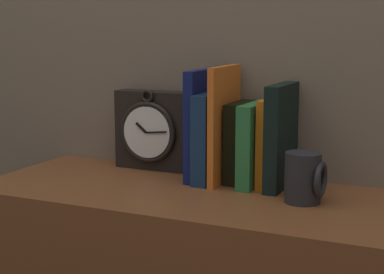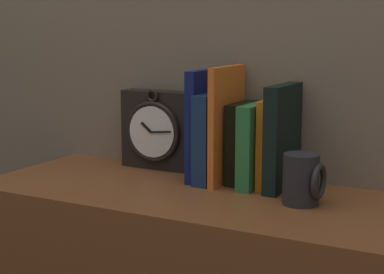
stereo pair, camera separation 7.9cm
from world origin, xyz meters
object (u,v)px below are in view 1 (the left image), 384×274
at_px(book_slot1_navy, 212,137).
at_px(book_slot5_orange, 270,142).
at_px(book_slot4_green, 255,144).
at_px(mug, 305,178).
at_px(book_slot6_black, 281,136).
at_px(book_slot0_navy, 201,125).
at_px(book_slot2_orange, 224,125).
at_px(clock, 153,130).
at_px(book_slot3_black, 241,142).

xyz_separation_m(book_slot1_navy, book_slot5_orange, (0.13, 0.01, -0.00)).
relative_size(book_slot4_green, mug, 1.80).
height_order(book_slot6_black, mug, book_slot6_black).
relative_size(book_slot0_navy, book_slot5_orange, 1.30).
relative_size(book_slot2_orange, book_slot5_orange, 1.36).
height_order(book_slot2_orange, book_slot4_green, book_slot2_orange).
xyz_separation_m(clock, book_slot2_orange, (0.20, -0.05, 0.03)).
xyz_separation_m(clock, mug, (0.41, -0.14, -0.04)).
xyz_separation_m(book_slot3_black, book_slot6_black, (0.10, -0.02, 0.02)).
bearing_deg(mug, book_slot5_orange, 135.32).
bearing_deg(book_slot3_black, book_slot5_orange, -3.40).
xyz_separation_m(book_slot5_orange, mug, (0.11, -0.11, -0.04)).
bearing_deg(clock, book_slot5_orange, -6.02).
height_order(book_slot2_orange, book_slot3_black, book_slot2_orange).
distance_m(book_slot4_green, book_slot5_orange, 0.03).
bearing_deg(mug, clock, 161.52).
distance_m(book_slot2_orange, book_slot5_orange, 0.11).
bearing_deg(book_slot0_navy, book_slot2_orange, -6.94).
height_order(clock, book_slot1_navy, book_slot1_navy).
distance_m(book_slot5_orange, book_slot6_black, 0.04).
distance_m(book_slot3_black, book_slot4_green, 0.04).
xyz_separation_m(book_slot0_navy, mug, (0.27, -0.10, -0.07)).
bearing_deg(book_slot2_orange, book_slot3_black, 31.43).
relative_size(book_slot3_black, book_slot6_black, 0.80).
bearing_deg(book_slot5_orange, clock, 173.98).
xyz_separation_m(book_slot2_orange, book_slot6_black, (0.13, 0.00, -0.02)).
bearing_deg(book_slot2_orange, book_slot1_navy, 176.91).
relative_size(book_slot0_navy, mug, 2.47).
distance_m(book_slot0_navy, book_slot4_green, 0.13).
bearing_deg(book_slot2_orange, book_slot0_navy, 173.06).
distance_m(book_slot0_navy, mug, 0.29).
distance_m(book_slot3_black, mug, 0.21).
bearing_deg(book_slot6_black, book_slot0_navy, 178.80).
distance_m(clock, book_slot6_black, 0.34).
height_order(clock, book_slot5_orange, clock).
height_order(book_slot4_green, book_slot5_orange, book_slot5_orange).
height_order(clock, book_slot6_black, book_slot6_black).
xyz_separation_m(book_slot3_black, book_slot4_green, (0.04, -0.02, 0.00)).
height_order(book_slot1_navy, book_slot6_black, book_slot6_black).
xyz_separation_m(book_slot0_navy, book_slot1_navy, (0.03, -0.01, -0.02)).
relative_size(book_slot2_orange, book_slot6_black, 1.15).
bearing_deg(book_slot1_navy, mug, -21.17).
bearing_deg(book_slot6_black, book_slot4_green, 179.49).
relative_size(book_slot0_navy, book_slot6_black, 1.11).
xyz_separation_m(book_slot2_orange, book_slot4_green, (0.07, 0.00, -0.04)).
distance_m(clock, book_slot3_black, 0.24).
bearing_deg(clock, book_slot0_navy, -15.49).
relative_size(clock, book_slot3_black, 1.11).
bearing_deg(book_slot0_navy, mug, -20.07).
bearing_deg(book_slot6_black, book_slot3_black, 170.53).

